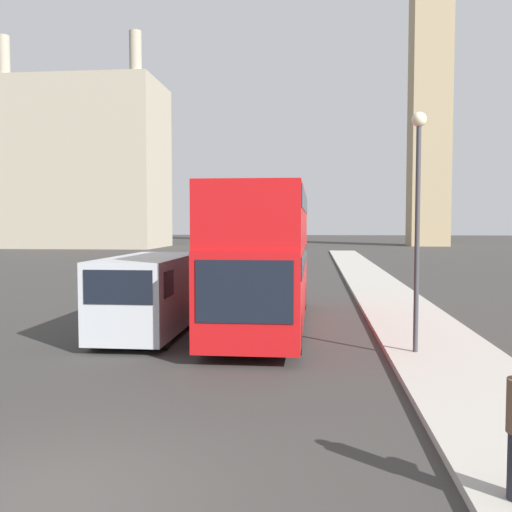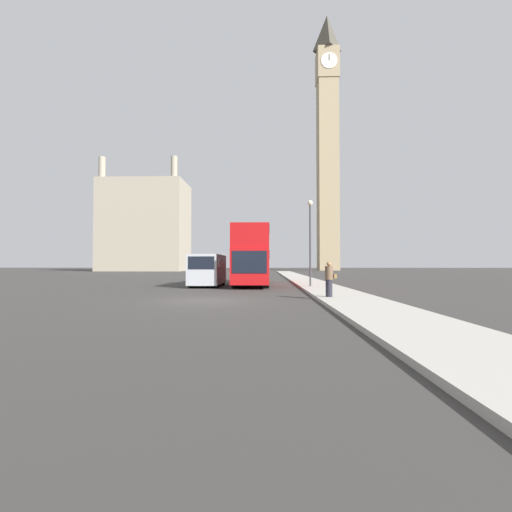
# 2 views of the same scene
# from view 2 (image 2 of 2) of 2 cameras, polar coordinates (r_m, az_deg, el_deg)

# --- Properties ---
(ground_plane) EXTENTS (300.00, 300.00, 0.00)m
(ground_plane) POSITION_cam_2_polar(r_m,az_deg,el_deg) (15.80, -8.18, -7.35)
(ground_plane) COLOR #383533
(sidewalk_strip) EXTENTS (2.89, 120.00, 0.15)m
(sidewalk_strip) POSITION_cam_2_polar(r_m,az_deg,el_deg) (16.00, 15.38, -6.97)
(sidewalk_strip) COLOR #ADA89E
(sidewalk_strip) RESTS_ON ground_plane
(clock_tower) EXTENTS (5.85, 6.02, 71.22)m
(clock_tower) POSITION_cam_2_polar(r_m,az_deg,el_deg) (101.99, 11.84, 18.60)
(clock_tower) COLOR tan
(clock_tower) RESTS_ON ground_plane
(building_block_distant) EXTENTS (20.30, 12.74, 27.13)m
(building_block_distant) POSITION_cam_2_polar(r_m,az_deg,el_deg) (90.56, -17.93, 4.71)
(building_block_distant) COLOR #9E937F
(building_block_distant) RESTS_ON ground_plane
(red_double_decker_bus) EXTENTS (2.59, 10.81, 4.36)m
(red_double_decker_bus) POSITION_cam_2_polar(r_m,az_deg,el_deg) (27.31, -0.55, 0.28)
(red_double_decker_bus) COLOR #B71114
(red_double_decker_bus) RESTS_ON ground_plane
(white_van) EXTENTS (2.12, 5.45, 2.35)m
(white_van) POSITION_cam_2_polar(r_m,az_deg,el_deg) (25.83, -8.03, -2.23)
(white_van) COLOR #B2B7BC
(white_van) RESTS_ON ground_plane
(pedestrian) EXTENTS (0.52, 0.36, 1.62)m
(pedestrian) POSITION_cam_2_polar(r_m,az_deg,el_deg) (16.10, 12.10, -3.79)
(pedestrian) COLOR #23232D
(pedestrian) RESTS_ON sidewalk_strip
(street_lamp) EXTENTS (0.36, 0.36, 5.89)m
(street_lamp) POSITION_cam_2_polar(r_m,az_deg,el_deg) (23.75, 9.02, 4.32)
(street_lamp) COLOR #38383D
(street_lamp) RESTS_ON sidewalk_strip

